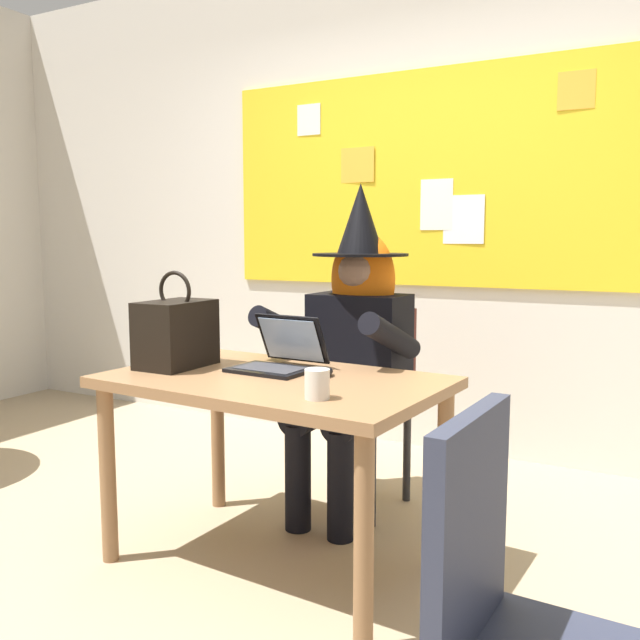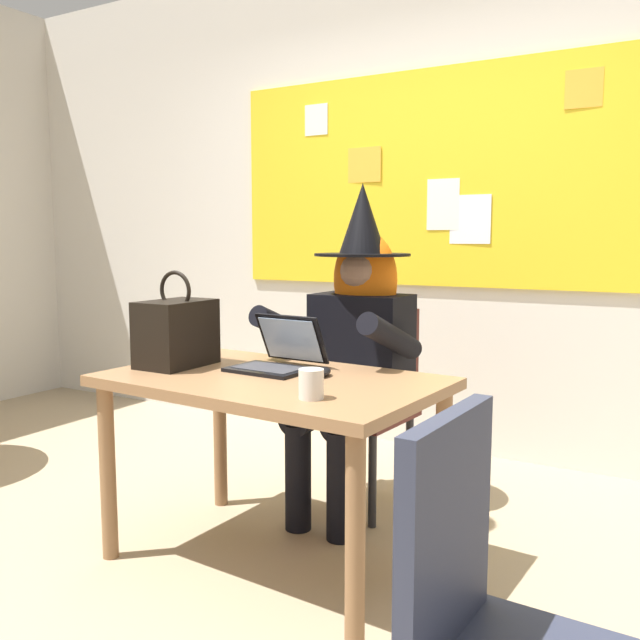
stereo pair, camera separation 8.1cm
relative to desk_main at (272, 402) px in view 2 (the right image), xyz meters
name	(u,v)px [view 2 (the right image)]	position (x,y,z in m)	size (l,w,h in m)	color
ground_plane	(246,572)	(-0.04, -0.11, -0.62)	(24.00, 24.00, 0.00)	tan
wall_back_bulletin	(429,195)	(-0.05, 1.67, 0.84)	(6.42, 1.86, 2.90)	silver
desk_main	(272,402)	(0.00, 0.00, 0.00)	(1.25, 0.82, 0.71)	#8E6642
chair_at_desk	(368,394)	(0.04, 0.74, -0.11)	(0.45, 0.45, 0.90)	#4C1E19
person_costumed	(355,335)	(0.03, 0.61, 0.18)	(0.59, 0.68, 1.46)	black
laptop	(278,357)	(-0.06, 0.13, 0.14)	(0.31, 0.32, 0.21)	black
computer_mouse	(322,372)	(0.16, 0.09, 0.11)	(0.06, 0.10, 0.03)	black
handbag	(176,332)	(-0.44, -0.01, 0.23)	(0.20, 0.30, 0.38)	black
coffee_mug	(311,384)	(0.30, -0.22, 0.14)	(0.08, 0.08, 0.10)	silver
chair_extra_corner	(500,630)	(1.07, -0.83, -0.12)	(0.44, 0.44, 0.89)	#2D3347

